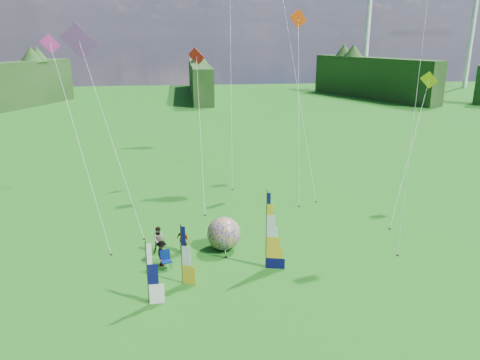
{
  "coord_description": "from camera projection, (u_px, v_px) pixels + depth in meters",
  "views": [
    {
      "loc": [
        -4.21,
        -21.94,
        13.73
      ],
      "look_at": [
        -1.0,
        4.0,
        5.5
      ],
      "focal_mm": 35.0,
      "sensor_mm": 36.0,
      "label": 1
    }
  ],
  "objects": [
    {
      "name": "spectator_d",
      "position": [
        183.0,
        240.0,
        30.51
      ],
      "size": [
        1.02,
        0.94,
        1.69
      ],
      "primitive_type": "imported",
      "rotation": [
        0.0,
        0.0,
        2.45
      ],
      "color": "#66594C",
      "rests_on": "ground"
    },
    {
      "name": "turbine_left",
      "position": [
        472.0,
        28.0,
        119.01
      ],
      "size": [
        8.0,
        1.2,
        30.0
      ],
      "primitive_type": null,
      "color": "silver",
      "rests_on": "ground"
    },
    {
      "name": "kite_rainbow_delta",
      "position": [
        110.0,
        123.0,
        33.01
      ],
      "size": [
        10.2,
        11.96,
        15.37
      ],
      "primitive_type": null,
      "rotation": [
        0.0,
        0.0,
        0.14
      ],
      "color": "#E9303B",
      "rests_on": "ground"
    },
    {
      "name": "small_kite_pink",
      "position": [
        79.0,
        140.0,
        30.51
      ],
      "size": [
        8.27,
        9.23,
        14.14
      ],
      "primitive_type": null,
      "rotation": [
        0.0,
        0.0,
        0.39
      ],
      "color": "#E82CA3",
      "rests_on": "ground"
    },
    {
      "name": "turbine_right",
      "position": [
        368.0,
        28.0,
        122.7
      ],
      "size": [
        8.0,
        1.2,
        30.0
      ],
      "primitive_type": null,
      "color": "silver",
      "rests_on": "ground"
    },
    {
      "name": "side_banner_far",
      "position": [
        147.0,
        275.0,
        24.24
      ],
      "size": [
        1.03,
        0.13,
        3.51
      ],
      "primitive_type": null,
      "rotation": [
        0.0,
        0.0,
        0.03
      ],
      "color": "white",
      "rests_on": "ground"
    },
    {
      "name": "kite_parafoil",
      "position": [
        417.0,
        94.0,
        30.44
      ],
      "size": [
        7.31,
        9.96,
        19.9
      ],
      "primitive_type": null,
      "rotation": [
        0.0,
        0.0,
        0.1
      ],
      "color": "#C10007",
      "rests_on": "ground"
    },
    {
      "name": "kite_whale",
      "position": [
        296.0,
        68.0,
        41.92
      ],
      "size": [
        5.35,
        15.13,
        21.49
      ],
      "primitive_type": null,
      "rotation": [
        0.0,
        0.0,
        0.04
      ],
      "color": "black",
      "rests_on": "ground"
    },
    {
      "name": "side_banner_left",
      "position": [
        182.0,
        255.0,
        26.28
      ],
      "size": [
        0.96,
        0.46,
        3.57
      ],
      "primitive_type": null,
      "rotation": [
        0.0,
        0.0,
        -0.38
      ],
      "color": "gold",
      "rests_on": "ground"
    },
    {
      "name": "small_kite_red",
      "position": [
        200.0,
        124.0,
        38.8
      ],
      "size": [
        5.89,
        11.09,
        13.04
      ],
      "primitive_type": null,
      "rotation": [
        0.0,
        0.0,
        -0.32
      ],
      "color": "red",
      "rests_on": "ground"
    },
    {
      "name": "feather_banner_main",
      "position": [
        266.0,
        231.0,
        27.86
      ],
      "size": [
        1.3,
        0.43,
        4.88
      ],
      "primitive_type": null,
      "rotation": [
        0.0,
        0.0,
        -0.26
      ],
      "color": "#0B0B48",
      "rests_on": "ground"
    },
    {
      "name": "bol_inflatable",
      "position": [
        224.0,
        233.0,
        30.8
      ],
      "size": [
        2.8,
        2.8,
        2.22
      ],
      "primitive_type": "sphere",
      "rotation": [
        0.0,
        0.0,
        -0.31
      ],
      "color": "#000B91",
      "rests_on": "ground"
    },
    {
      "name": "small_kite_green",
      "position": [
        231.0,
        62.0,
        44.63
      ],
      "size": [
        4.21,
        12.89,
        22.12
      ],
      "primitive_type": null,
      "rotation": [
        0.0,
        0.0,
        0.1
      ],
      "color": "green",
      "rests_on": "ground"
    },
    {
      "name": "small_kite_yellow",
      "position": [
        411.0,
        143.0,
        36.27
      ],
      "size": [
        10.58,
        11.59,
        11.22
      ],
      "primitive_type": null,
      "rotation": [
        0.0,
        0.0,
        -0.31
      ],
      "color": "yellow",
      "rests_on": "ground"
    },
    {
      "name": "small_kite_orange",
      "position": [
        299.0,
        100.0,
        40.14
      ],
      "size": [
        7.53,
        11.78,
        16.43
      ],
      "primitive_type": null,
      "rotation": [
        0.0,
        0.0,
        0.32
      ],
      "color": "#F93D09",
      "rests_on": "ground"
    },
    {
      "name": "spectator_b",
      "position": [
        159.0,
        240.0,
        30.34
      ],
      "size": [
        0.93,
        0.57,
        1.8
      ],
      "primitive_type": "imported",
      "rotation": [
        0.0,
        0.0,
        0.16
      ],
      "color": "#66594C",
      "rests_on": "ground"
    },
    {
      "name": "spectator_c",
      "position": [
        162.0,
        253.0,
        28.68
      ],
      "size": [
        0.61,
        1.12,
        1.65
      ],
      "primitive_type": "imported",
      "rotation": [
        0.0,
        0.0,
        1.36
      ],
      "color": "#66594C",
      "rests_on": "ground"
    },
    {
      "name": "treeline_ring",
      "position": [
        269.0,
        230.0,
        24.18
      ],
      "size": [
        210.0,
        210.0,
        8.0
      ],
      "primitive_type": null,
      "color": "#29481E",
      "rests_on": "ground"
    },
    {
      "name": "camp_chair",
      "position": [
        166.0,
        260.0,
        28.36
      ],
      "size": [
        0.83,
        0.83,
        1.14
      ],
      "primitive_type": null,
      "rotation": [
        0.0,
        0.0,
        0.3
      ],
      "color": "#011345",
      "rests_on": "ground"
    },
    {
      "name": "spectator_a",
      "position": [
        184.0,
        241.0,
        30.35
      ],
      "size": [
        0.73,
        0.69,
        1.67
      ],
      "primitive_type": "imported",
      "rotation": [
        0.0,
        0.0,
        0.65
      ],
      "color": "#66594C",
      "rests_on": "ground"
    },
    {
      "name": "ground",
      "position": [
        267.0,
        298.0,
        25.38
      ],
      "size": [
        220.0,
        220.0,
        0.0
      ],
      "primitive_type": "plane",
      "color": "#266D1A",
      "rests_on": "ground"
    }
  ]
}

